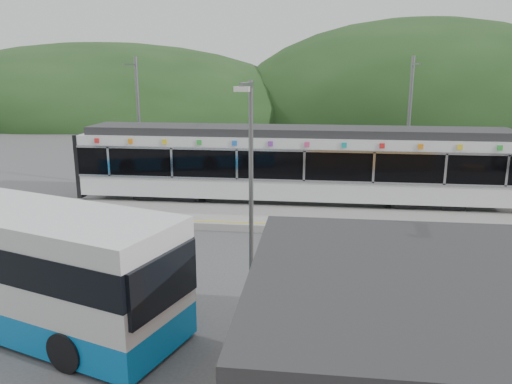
# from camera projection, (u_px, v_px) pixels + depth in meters

# --- Properties ---
(ground) EXTENTS (120.00, 120.00, 0.00)m
(ground) POSITION_uv_depth(u_px,v_px,m) (246.00, 247.00, 18.35)
(ground) COLOR #4C4C4F
(ground) RESTS_ON ground
(hills) EXTENTS (146.00, 149.00, 26.00)m
(hills) POSITION_uv_depth(u_px,v_px,m) (397.00, 213.00, 22.71)
(hills) COLOR #1E3D19
(hills) RESTS_ON ground
(platform) EXTENTS (26.00, 3.20, 0.30)m
(platform) POSITION_uv_depth(u_px,v_px,m) (257.00, 217.00, 21.50)
(platform) COLOR #9E9E99
(platform) RESTS_ON ground
(yellow_line) EXTENTS (26.00, 0.10, 0.01)m
(yellow_line) POSITION_uv_depth(u_px,v_px,m) (253.00, 223.00, 20.21)
(yellow_line) COLOR yellow
(yellow_line) RESTS_ON platform
(train) EXTENTS (20.44, 3.01, 3.74)m
(train) POSITION_uv_depth(u_px,v_px,m) (295.00, 163.00, 23.46)
(train) COLOR black
(train) RESTS_ON ground
(catenary_mast_west) EXTENTS (0.18, 1.80, 7.00)m
(catenary_mast_west) POSITION_uv_depth(u_px,v_px,m) (139.00, 122.00, 26.56)
(catenary_mast_west) COLOR slate
(catenary_mast_west) RESTS_ON ground
(catenary_mast_east) EXTENTS (0.18, 1.80, 7.00)m
(catenary_mast_east) POSITION_uv_depth(u_px,v_px,m) (409.00, 125.00, 24.89)
(catenary_mast_east) COLOR slate
(catenary_mast_east) RESTS_ON ground
(lamp_post) EXTENTS (0.37, 1.08, 6.11)m
(lamp_post) POSITION_uv_depth(u_px,v_px,m) (250.00, 178.00, 12.79)
(lamp_post) COLOR slate
(lamp_post) RESTS_ON ground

